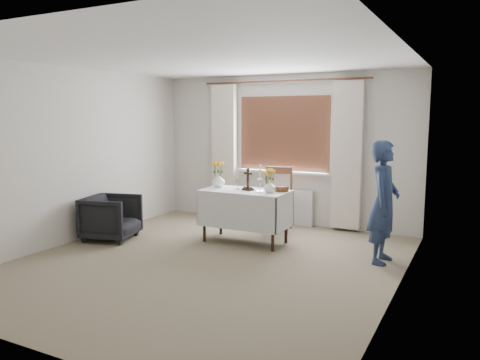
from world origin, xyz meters
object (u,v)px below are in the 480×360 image
object	(u,v)px
person	(384,202)
flower_vase_right	(270,187)
wooden_chair	(277,199)
flower_vase_left	(218,180)
armchair	(111,217)
altar_table	(245,216)
wooden_cross	(248,179)

from	to	relation	value
person	flower_vase_right	size ratio (longest dim) A/B	9.03
wooden_chair	person	bearing A→B (deg)	-38.31
flower_vase_left	armchair	bearing A→B (deg)	-147.68
altar_table	wooden_cross	size ratio (longest dim) A/B	3.81
altar_table	armchair	bearing A→B (deg)	-157.43
person	flower_vase_left	xyz separation A→B (m)	(-2.42, 0.12, 0.10)
armchair	wooden_cross	size ratio (longest dim) A/B	2.22
wooden_chair	person	xyz separation A→B (m)	(1.80, -0.88, 0.25)
person	flower_vase_right	bearing A→B (deg)	90.89
armchair	person	bearing A→B (deg)	-93.78
flower_vase_left	wooden_cross	bearing A→B (deg)	-7.37
altar_table	flower_vase_right	world-z (taller)	flower_vase_right
person	flower_vase_right	distance (m)	1.54
person	flower_vase_left	distance (m)	2.43
wooden_chair	armchair	world-z (taller)	wooden_chair
wooden_chair	armchair	bearing A→B (deg)	-152.80
altar_table	flower_vase_left	xyz separation A→B (m)	(-0.49, 0.09, 0.48)
person	wooden_cross	xyz separation A→B (m)	(-1.90, 0.05, 0.16)
wooden_chair	person	distance (m)	2.02
wooden_chair	flower_vase_right	bearing A→B (deg)	-85.57
altar_table	person	distance (m)	1.97
altar_table	wooden_chair	bearing A→B (deg)	81.43
wooden_cross	flower_vase_right	bearing A→B (deg)	10.78
wooden_cross	altar_table	bearing A→B (deg)	-132.08
altar_table	wooden_cross	distance (m)	0.55
altar_table	armchair	xyz separation A→B (m)	(-1.83, -0.76, -0.05)
wooden_chair	armchair	size ratio (longest dim) A/B	1.40
armchair	person	world-z (taller)	person
armchair	flower_vase_left	bearing A→B (deg)	-72.44
person	wooden_cross	distance (m)	1.91
armchair	flower_vase_left	world-z (taller)	flower_vase_left
wooden_chair	flower_vase_right	distance (m)	0.97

